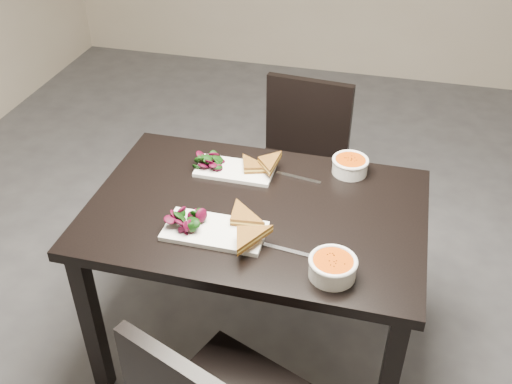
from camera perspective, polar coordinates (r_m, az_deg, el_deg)
ground at (r=2.86m, az=6.60°, el=-9.37°), size 5.00×5.00×0.00m
table at (r=2.16m, az=0.00°, el=-3.64°), size 1.20×0.80×0.75m
chair_far at (r=2.87m, az=4.34°, el=3.31°), size 0.46×0.46×0.85m
plate_near at (r=1.98m, az=-4.03°, el=-3.82°), size 0.34×0.17×0.02m
sandwich_near at (r=1.96m, az=-2.13°, el=-3.04°), size 0.18×0.14×0.06m
salad_near at (r=1.99m, az=-6.82°, el=-2.64°), size 0.11×0.10×0.05m
soup_bowl_near at (r=1.82m, az=7.48°, el=-7.20°), size 0.15×0.15×0.07m
cutlery_near at (r=1.92m, az=3.28°, el=-5.73°), size 0.18×0.04×0.00m
plate_far at (r=2.28m, az=-2.06°, el=2.13°), size 0.30×0.15×0.01m
sandwich_far at (r=2.23m, az=-0.58°, el=2.38°), size 0.18×0.15×0.05m
salad_far at (r=2.29m, az=-4.49°, el=3.06°), size 0.09×0.08×0.04m
soup_bowl_far at (r=2.29m, az=9.15°, el=2.65°), size 0.14×0.14×0.06m
cutlery_far at (r=2.25m, az=4.15°, el=1.41°), size 0.18×0.04×0.00m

